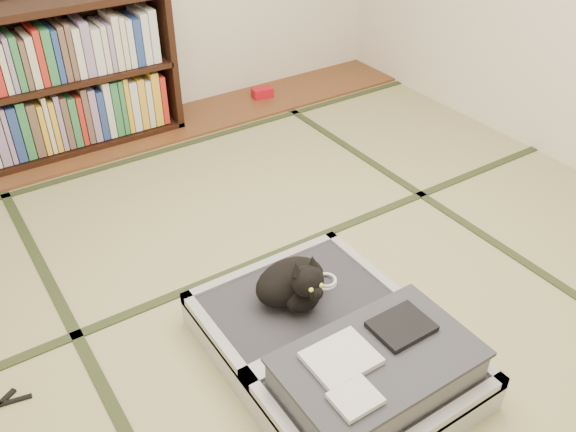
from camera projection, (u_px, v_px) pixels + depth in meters
floor at (321, 301)px, 2.78m from camera, size 4.50×4.50×0.00m
wood_strip at (149, 131)px, 4.14m from camera, size 4.00×0.50×0.02m
red_item at (262, 93)px, 4.55m from camera, size 0.16×0.11×0.07m
tatami_borders at (264, 245)px, 3.11m from camera, size 4.00×4.50×0.01m
bookcase at (56, 83)px, 3.70m from camera, size 1.48×0.34×0.95m
suitcase at (339, 352)px, 2.38m from camera, size 0.80×1.07×0.32m
cat at (294, 283)px, 2.48m from camera, size 0.36×0.36×0.29m
cable_coil at (325, 281)px, 2.64m from camera, size 0.11×0.11×0.03m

